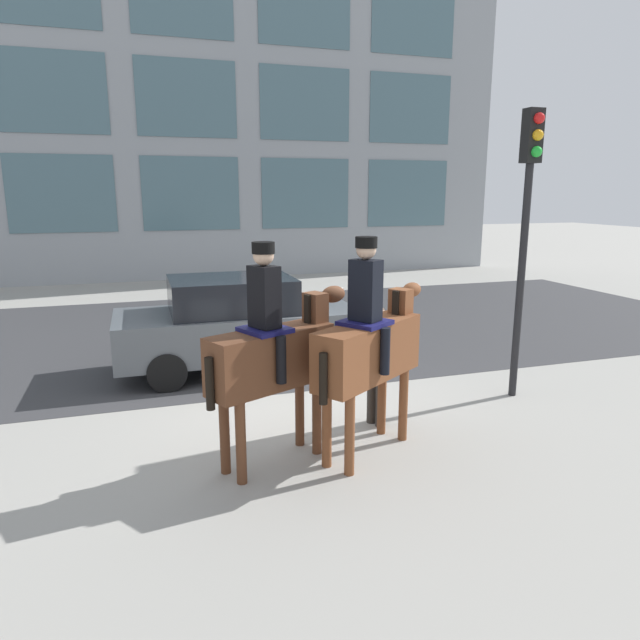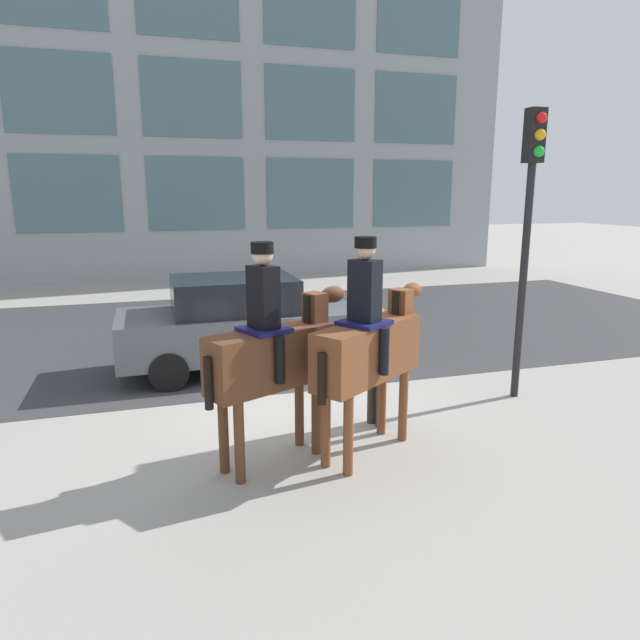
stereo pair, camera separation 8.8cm
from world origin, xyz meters
The scene contains 8 objects.
ground_plane centered at (0.00, 0.00, 0.00)m, with size 80.00×80.00×0.00m, color #9E9B93.
road_surface centered at (0.00, 4.75, 0.00)m, with size 23.17×8.50×0.01m.
office_building_facade centered at (0.00, 12.99, 8.76)m, with size 23.17×0.33×17.49m.
mounted_horse_lead centered at (-0.54, -1.63, 1.29)m, with size 1.80×1.04×2.49m.
mounted_horse_companion centered at (0.56, -1.71, 1.30)m, with size 1.75×1.33×2.53m.
pedestrian_bystander centered at (0.96, -1.00, 0.93)m, with size 0.77×0.69×1.59m.
street_car_near_lane centered at (-0.35, 1.98, 0.81)m, with size 4.05×1.82×1.60m.
traffic_light centered at (3.37, -0.61, 2.75)m, with size 0.24×0.29×4.11m.
Camera 2 is at (-1.80, -7.50, 3.00)m, focal length 32.00 mm.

